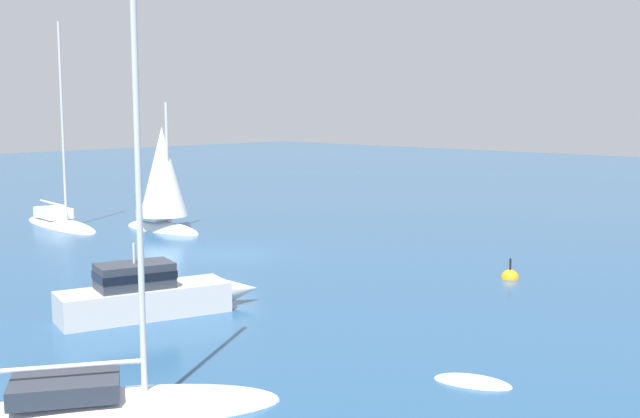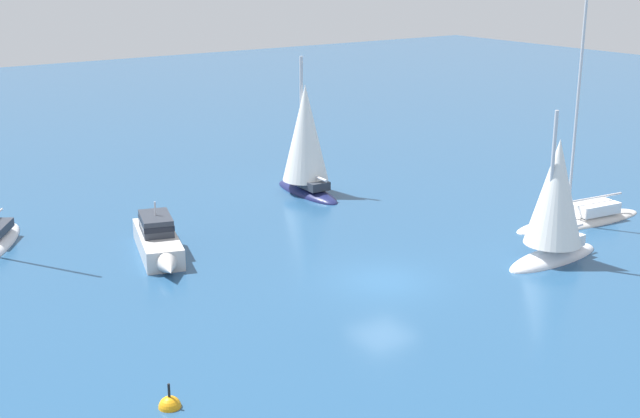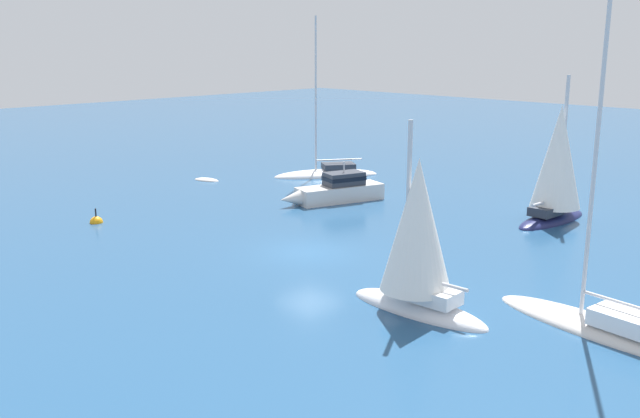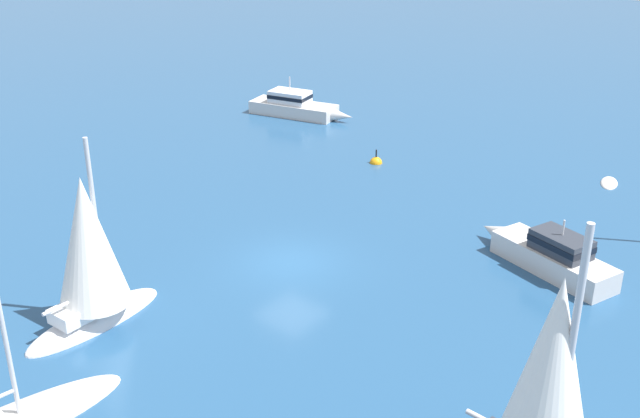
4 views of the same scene
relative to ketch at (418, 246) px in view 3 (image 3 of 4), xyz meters
name	(u,v)px [view 3 (image 3 of 4)]	position (x,y,z in m)	size (l,w,h in m)	color
ground_plane	(310,252)	(-2.25, -7.76, -2.38)	(160.00, 160.00, 0.00)	navy
ketch	(418,246)	(0.00, 0.00, 0.00)	(2.63, 5.64, 7.21)	white
powerboat	(336,190)	(-10.47, -14.03, -1.69)	(6.63, 3.12, 2.36)	silver
sloop	(557,170)	(-15.40, -2.75, 0.37)	(5.82, 2.70, 8.07)	#191E4C
skiff	(207,180)	(-8.81, -24.78, -2.38)	(1.41, 2.06, 0.36)	silver
ketch_1	(327,174)	(-15.87, -20.15, -2.26)	(7.37, 5.76, 11.43)	white
sailboat	(606,327)	(-2.90, 5.58, -2.21)	(2.88, 8.14, 11.29)	silver
channel_buoy	(96,223)	(2.11, -19.43, -2.38)	(0.69, 0.69, 1.12)	orange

